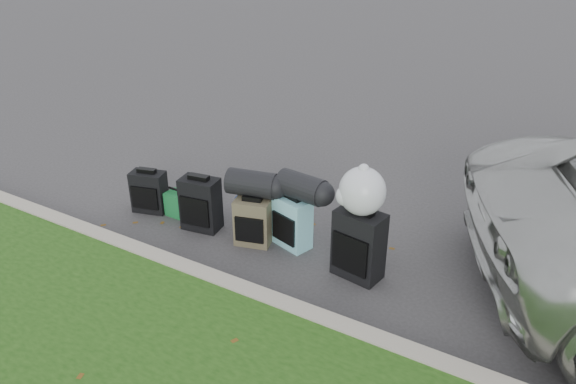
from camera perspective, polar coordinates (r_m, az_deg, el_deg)
The scene contains 12 objects.
ground at distance 6.12m, azimuth -0.15°, elevation -5.55°, with size 120.00×120.00×0.00m, color #383535.
curb at distance 5.39m, azimuth -5.69°, elevation -9.73°, with size 120.00×0.18×0.15m, color #9E937F.
suitcase_small_black at distance 6.92m, azimuth -13.92°, elevation 0.03°, with size 0.40×0.22×0.50m, color black.
suitcase_large_black_left at distance 6.39m, azimuth -8.86°, elevation -1.20°, with size 0.43×0.26×0.61m, color black.
suitcase_olive at distance 6.06m, azimuth -3.58°, elevation -3.06°, with size 0.38×0.24×0.52m, color #453F2B.
suitcase_teal at distance 6.00m, azimuth 0.46°, elevation -3.09°, with size 0.40×0.24×0.57m, color #62A5B3.
suitcase_large_black_right at distance 5.53m, azimuth 7.20°, elevation -5.33°, with size 0.47×0.28×0.71m, color black.
tote_green at distance 6.79m, azimuth -11.12°, elevation -1.19°, with size 0.26×0.21×0.29m, color #186F32.
tote_navy at distance 6.60m, azimuth -3.84°, elevation -1.51°, with size 0.29×0.23×0.31m, color navy.
duffel_left at distance 5.98m, azimuth -3.69°, elevation 0.86°, with size 0.29×0.29×0.53m, color black.
duffel_right at distance 5.79m, azimuth 1.41°, elevation 0.50°, with size 0.28×0.28×0.51m, color black.
trash_bag at distance 5.25m, azimuth 7.56°, elevation 0.08°, with size 0.45×0.45×0.45m, color silver.
Camera 1 is at (2.66, -4.44, 3.27)m, focal length 35.00 mm.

